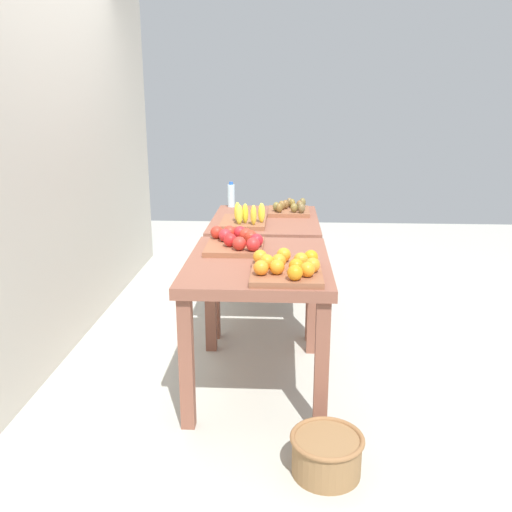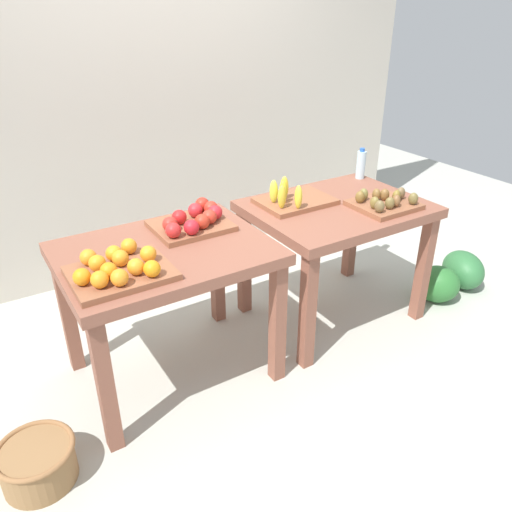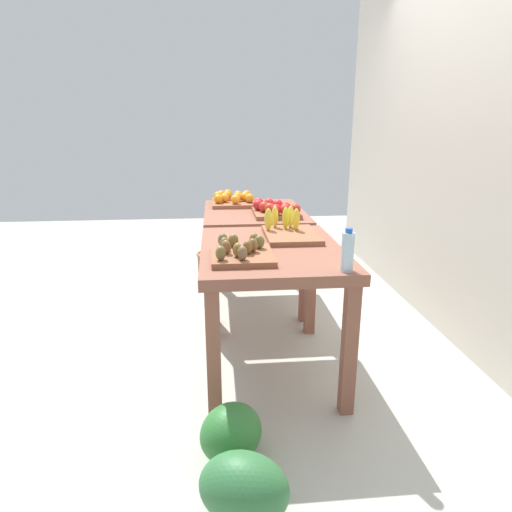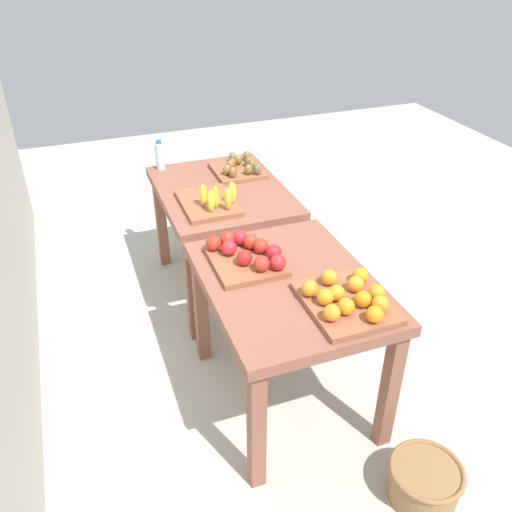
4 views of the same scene
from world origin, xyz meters
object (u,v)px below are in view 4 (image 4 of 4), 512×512
Objects in this scene: orange_bin at (347,299)px; wicker_basket at (424,481)px; kiwi_bin at (239,168)px; display_table_left at (288,299)px; display_table_right at (222,204)px; apple_bin at (247,254)px; water_bottle at (160,156)px; banana_crate at (211,202)px; watermelon_pile at (220,211)px.

wicker_basket is (-0.51, -0.19, -0.72)m from orange_bin.
display_table_left is at bearing 171.93° from kiwi_bin.
display_table_right is 0.92m from apple_bin.
orange_bin reaches higher than wicker_basket.
apple_bin is 1.92× the size of water_bottle.
banana_crate is 0.63× the size of watermelon_pile.
kiwi_bin is 1.06× the size of wicker_basket.
kiwi_bin is 2.24m from wicker_basket.
orange_bin is 0.59m from apple_bin.
banana_crate is at bearing 8.98° from display_table_left.
apple_bin is (-0.89, 0.14, 0.16)m from display_table_right.
orange_bin is 1.20m from banana_crate.
orange_bin is 1.22× the size of kiwi_bin.
apple_bin reaches higher than display_table_left.
orange_bin is at bearing -165.57° from banana_crate.
apple_bin reaches higher than wicker_basket.
banana_crate is at bearing -166.76° from water_bottle.
display_table_right is 2.89× the size of kiwi_bin.
kiwi_bin reaches higher than watermelon_pile.
banana_crate reaches higher than display_table_left.
water_bottle reaches higher than kiwi_bin.
display_table_right is 3.07× the size of wicker_basket.
display_table_right is 1.08m from watermelon_pile.
banana_crate is (-0.24, 0.14, 0.15)m from display_table_right.
water_bottle is (1.35, 0.16, 0.05)m from apple_bin.
banana_crate is at bearing 161.22° from watermelon_pile.
display_table_right is at bearing -8.85° from apple_bin.
display_table_left is 1.04m from wicker_basket.
water_bottle reaches higher than banana_crate.
water_bottle is (1.57, 0.30, 0.21)m from display_table_left.
kiwi_bin is (1.09, -0.33, -0.01)m from apple_bin.
water_bottle is at bearing 6.91° from apple_bin.
water_bottle reaches higher than wicker_basket.
wicker_basket is (-1.03, -0.49, -0.72)m from apple_bin.
banana_crate reaches higher than orange_bin.
water_bottle is 0.30× the size of watermelon_pile.
watermelon_pile is at bearing -7.01° from display_table_left.
display_table_left is 1.62m from water_bottle.
kiwi_bin is at bearing 174.95° from watermelon_pile.
orange_bin reaches higher than kiwi_bin.
display_table_right is 0.31m from kiwi_bin.
apple_bin is at bearing 163.35° from kiwi_bin.
orange_bin reaches higher than watermelon_pile.
display_table_right is at bearing -30.61° from banana_crate.
display_table_left reaches higher than watermelon_pile.
water_bottle is at bearing 15.38° from wicker_basket.
display_table_right is 0.31m from banana_crate.
water_bottle is 1.03m from watermelon_pile.
display_table_right is (1.12, 0.00, 0.00)m from display_table_left.
display_table_left is 0.36m from orange_bin.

